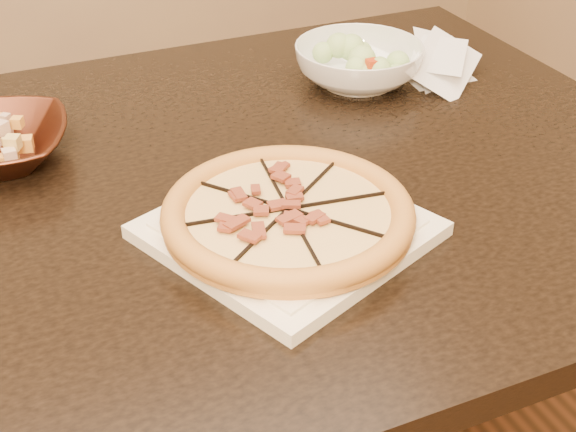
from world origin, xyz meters
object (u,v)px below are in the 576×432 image
at_px(salad_bowl, 358,64).
at_px(plate, 288,229).
at_px(dining_table, 161,244).
at_px(pizza, 288,213).

bearing_deg(salad_bowl, plate, -128.03).
xyz_separation_m(dining_table, pizza, (0.12, -0.17, 0.12)).
bearing_deg(salad_bowl, pizza, -128.03).
xyz_separation_m(dining_table, plate, (0.12, -0.17, 0.10)).
height_order(dining_table, salad_bowl, salad_bowl).
distance_m(pizza, salad_bowl, 0.48).
height_order(pizza, salad_bowl, salad_bowl).
xyz_separation_m(dining_table, salad_bowl, (0.42, 0.21, 0.12)).
relative_size(pizza, salad_bowl, 1.42).
bearing_deg(dining_table, plate, -55.11).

